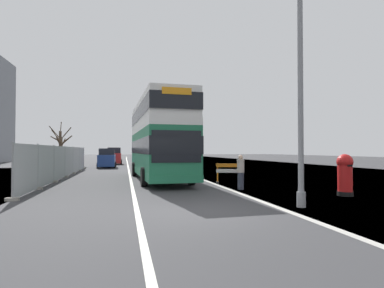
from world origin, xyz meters
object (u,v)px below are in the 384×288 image
lamppost_foreground (300,77)px  car_receding_mid (114,156)px  red_pillar_postbox (345,173)px  car_oncoming_near (107,159)px  double_decker_bus (158,138)px  pedestrian_at_kerb (241,172)px  roadworks_barrier (230,171)px

lamppost_foreground → car_receding_mid: (-7.04, 34.29, -3.23)m
red_pillar_postbox → car_oncoming_near: bearing=114.3°
double_decker_bus → red_pillar_postbox: size_ratio=6.83×
lamppost_foreground → pedestrian_at_kerb: lamppost_foreground is taller
roadworks_barrier → car_oncoming_near: 19.60m
roadworks_barrier → car_receding_mid: 27.62m
lamppost_foreground → red_pillar_postbox: size_ratio=5.29×
double_decker_bus → roadworks_barrier: size_ratio=7.47×
red_pillar_postbox → lamppost_foreground: bearing=-148.7°
lamppost_foreground → pedestrian_at_kerb: bearing=93.1°
lamppost_foreground → roadworks_barrier: bearing=88.7°
red_pillar_postbox → car_oncoming_near: (-10.72, 23.71, 0.04)m
red_pillar_postbox → car_receding_mid: car_receding_mid is taller
lamppost_foreground → double_decker_bus: bearing=108.6°
roadworks_barrier → pedestrian_at_kerb: bearing=-98.6°
red_pillar_postbox → pedestrian_at_kerb: bearing=140.5°
lamppost_foreground → red_pillar_postbox: lamppost_foreground is taller
car_oncoming_near → car_receding_mid: car_receding_mid is taller
lamppost_foreground → car_oncoming_near: lamppost_foreground is taller
lamppost_foreground → pedestrian_at_kerb: (-0.25, 4.77, -3.46)m
roadworks_barrier → pedestrian_at_kerb: (-0.43, -2.87, 0.14)m
double_decker_bus → red_pillar_postbox: double_decker_bus is taller
roadworks_barrier → double_decker_bus: bearing=141.5°
red_pillar_postbox → car_oncoming_near: car_oncoming_near is taller
double_decker_bus → pedestrian_at_kerb: bearing=-60.4°
car_oncoming_near → car_receding_mid: (0.50, 8.64, 0.08)m
lamppost_foreground → pedestrian_at_kerb: size_ratio=5.50×
double_decker_bus → roadworks_barrier: double_decker_bus is taller
lamppost_foreground → car_receding_mid: size_ratio=2.09×
double_decker_bus → lamppost_foreground: (3.57, -10.61, 1.66)m
pedestrian_at_kerb → lamppost_foreground: bearing=-86.9°
red_pillar_postbox → roadworks_barrier: (-3.00, 5.70, -0.25)m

